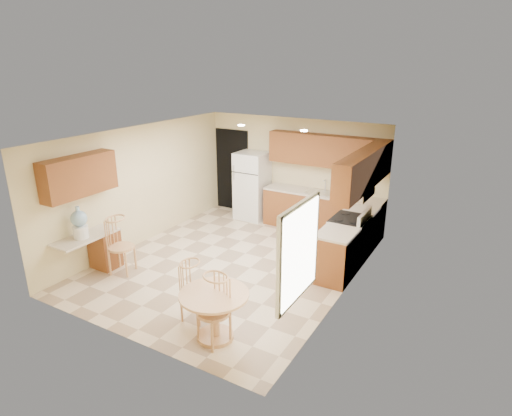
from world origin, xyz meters
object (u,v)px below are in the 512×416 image
Objects in this scene: dining_table at (215,309)px; water_crock at (80,224)px; stove at (348,240)px; chair_desk at (116,242)px; chair_table_b at (209,307)px; chair_table_a at (190,288)px; refrigerator at (252,186)px.

water_crock is at bearing 174.04° from dining_table.
chair_desk is (-3.47, -2.61, 0.18)m from stove.
chair_desk is (-2.69, 0.87, 0.03)m from chair_table_b.
stove is at bearing 146.67° from chair_table_a.
dining_table is 0.96× the size of chair_table_b.
refrigerator is at bearing 157.01° from stove.
refrigerator is 1.64× the size of chair_table_b.
chair_table_a is 2.16m from chair_desk.
chair_table_b is (0.60, -0.35, 0.05)m from chair_table_a.
refrigerator reaches higher than chair_table_b.
dining_table is 1.66× the size of water_crock.
refrigerator is at bearing 153.70° from chair_desk.
stove is at bearing 75.83° from dining_table.
refrigerator reaches higher than dining_table.
dining_table is 0.58m from chair_table_a.
chair_table_b is at bearing -9.20° from water_crock.
water_crock is at bearing -104.08° from refrigerator.
refrigerator is 3.14m from stove.
chair_table_a is 2.59m from water_crock.
chair_desk is (-0.60, -3.82, -0.18)m from refrigerator.
chair_table_a is (1.49, -4.35, -0.26)m from refrigerator.
chair_table_a is (-1.38, -3.13, 0.10)m from stove.
refrigerator is at bearing -48.90° from chair_table_b.
chair_desk is at bearing 38.84° from water_crock.
refrigerator is 1.52× the size of stove.
water_crock is at bearing 7.87° from chair_table_b.
stove is 4.35m from chair_desk.
chair_desk is (-2.09, 0.52, 0.08)m from chair_table_a.
chair_desk is 0.70m from water_crock.
chair_table_b reaches higher than dining_table.
stove is 1.17× the size of chair_table_a.
water_crock is at bearing -68.55° from chair_desk.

